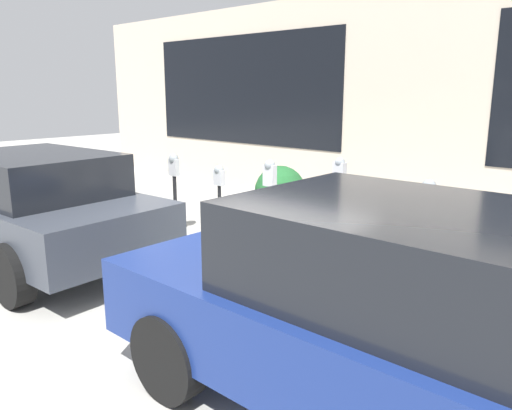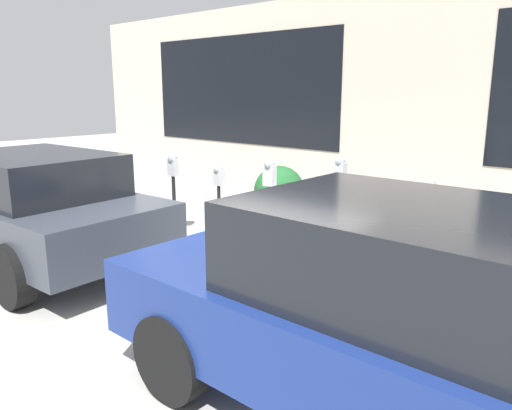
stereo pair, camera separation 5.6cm
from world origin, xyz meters
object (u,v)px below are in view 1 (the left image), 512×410
(parking_meter_second, at_px, (338,202))
(planter_box, at_px, (280,206))
(parking_meter_middle, at_px, (270,187))
(parking_meter_fourth, at_px, (219,187))
(parking_meter_farthest, at_px, (174,176))
(parked_car_front, at_px, (378,310))
(parking_meter_nearest, at_px, (426,220))
(parked_car_middle, at_px, (32,205))
(trash_bin, at_px, (366,214))

(parking_meter_second, relative_size, planter_box, 1.25)
(parking_meter_middle, relative_size, parking_meter_fourth, 1.13)
(parking_meter_farthest, height_order, parked_car_front, parked_car_front)
(parking_meter_nearest, xyz_separation_m, parking_meter_second, (1.05, 0.06, 0.04))
(parked_car_middle, bearing_deg, parking_meter_middle, -141.33)
(parking_meter_middle, distance_m, parking_meter_farthest, 2.05)
(parking_meter_middle, bearing_deg, parking_meter_farthest, -1.74)
(planter_box, distance_m, parked_car_front, 4.58)
(parking_meter_nearest, distance_m, parking_meter_farthest, 4.16)
(parking_meter_fourth, xyz_separation_m, planter_box, (-0.24, -1.10, -0.44))
(parking_meter_second, bearing_deg, parking_meter_farthest, -0.98)
(planter_box, distance_m, trash_bin, 1.39)
(parking_meter_farthest, distance_m, planter_box, 1.76)
(parked_car_front, relative_size, trash_bin, 3.71)
(parked_car_front, bearing_deg, parking_meter_second, -51.50)
(parking_meter_nearest, distance_m, parking_meter_middle, 2.11)
(planter_box, height_order, parked_car_middle, parked_car_middle)
(parking_meter_nearest, xyz_separation_m, parking_meter_middle, (2.11, 0.07, 0.09))
(parking_meter_fourth, relative_size, trash_bin, 1.19)
(parking_meter_farthest, height_order, trash_bin, parking_meter_farthest)
(parking_meter_fourth, relative_size, parking_meter_farthest, 0.95)
(parking_meter_farthest, relative_size, parked_car_middle, 0.31)
(parking_meter_second, relative_size, parked_car_middle, 0.36)
(parking_meter_middle, height_order, trash_bin, parking_meter_middle)
(parking_meter_second, relative_size, parking_meter_farthest, 1.17)
(parking_meter_middle, distance_m, trash_bin, 1.65)
(parking_meter_second, height_order, parking_meter_fourth, parking_meter_second)
(parking_meter_nearest, bearing_deg, parked_car_middle, 25.53)
(parking_meter_fourth, height_order, trash_bin, parking_meter_fourth)
(trash_bin, bearing_deg, parking_meter_farthest, 26.82)
(trash_bin, bearing_deg, parking_meter_middle, 65.50)
(parking_meter_second, distance_m, parked_car_front, 2.58)
(parking_meter_farthest, relative_size, trash_bin, 1.25)
(parking_meter_second, height_order, parked_car_middle, parking_meter_second)
(planter_box, bearing_deg, parking_meter_second, 148.60)
(parking_meter_fourth, distance_m, parking_meter_farthest, 1.11)
(planter_box, bearing_deg, parking_meter_middle, 122.87)
(parking_meter_second, height_order, trash_bin, parking_meter_second)
(parking_meter_middle, relative_size, parking_meter_farthest, 1.08)
(parking_meter_fourth, height_order, planter_box, parking_meter_fourth)
(parking_meter_fourth, bearing_deg, trash_bin, -137.86)
(parking_meter_farthest, bearing_deg, planter_box, -142.94)
(parked_car_middle, height_order, trash_bin, parked_car_middle)
(parked_car_middle, bearing_deg, planter_box, -120.52)
(parking_meter_middle, xyz_separation_m, trash_bin, (-0.65, -1.43, -0.52))
(parking_meter_second, bearing_deg, parking_meter_middle, 0.50)
(parking_meter_middle, bearing_deg, trash_bin, -114.50)
(planter_box, bearing_deg, parking_meter_nearest, 160.21)
(parked_car_front, relative_size, parked_car_middle, 0.93)
(planter_box, xyz_separation_m, parked_car_front, (-3.37, 3.08, 0.32))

